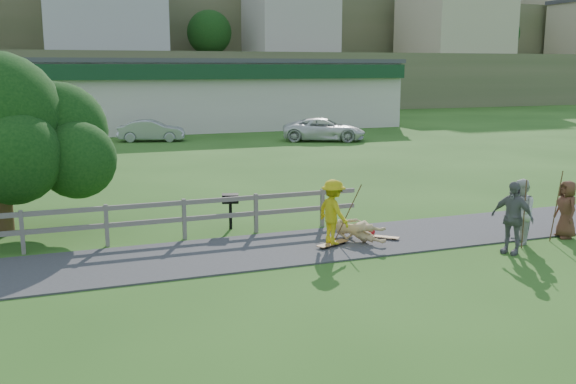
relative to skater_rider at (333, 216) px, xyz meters
name	(u,v)px	position (x,y,z in m)	size (l,w,h in m)	color
ground	(299,267)	(-1.39, -1.21, -0.83)	(260.00, 260.00, 0.00)	#275217
path	(278,249)	(-1.39, 0.29, -0.81)	(34.00, 3.00, 0.04)	#333336
fence	(81,221)	(-6.01, 2.09, -0.11)	(15.05, 0.10, 1.10)	#66605A
strip_mall	(179,93)	(2.61, 33.73, 1.75)	(32.50, 10.75, 5.10)	beige
hillside	(78,0)	(-1.39, 90.10, 13.59)	(220.00, 67.00, 47.50)	#4F5B36
skater_rider	(333,216)	(0.00, 0.00, 0.00)	(1.07, 0.62, 1.66)	#BAA911
skater_fallen	(355,230)	(0.76, 0.25, -0.51)	(1.76, 0.42, 0.64)	tan
spectator_a	(520,212)	(4.67, -1.38, 0.02)	(0.83, 0.65, 1.70)	silver
spectator_b	(512,218)	(3.90, -2.00, 0.07)	(1.06, 0.44, 1.80)	slate
spectator_c	(566,209)	(6.25, -1.31, -0.05)	(0.76, 0.50, 1.56)	brown
car_silver	(151,131)	(-0.73, 25.55, -0.16)	(1.40, 4.03, 1.33)	#9D9EA4
car_white	(324,129)	(9.38, 22.10, -0.12)	(2.34, 5.08, 1.41)	silver
bbq	(231,212)	(-1.94, 2.74, -0.33)	(0.46, 0.35, 1.01)	black
longboard_rider	(333,245)	(0.00, 0.00, -0.77)	(0.97, 0.24, 0.11)	olive
longboard_fallen	(384,239)	(1.56, 0.15, -0.78)	(0.80, 0.20, 0.09)	olive
helmet	(369,231)	(1.36, 0.60, -0.67)	(0.31, 0.31, 0.31)	red
pole_rider	(348,210)	(0.60, 0.40, 0.02)	(0.03, 0.03, 1.69)	brown
pole_spec_left	(524,214)	(4.47, -1.76, 0.06)	(0.03, 0.03, 1.77)	brown
pole_spec_right	(556,206)	(5.74, -1.49, 0.12)	(0.03, 0.03, 1.89)	brown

